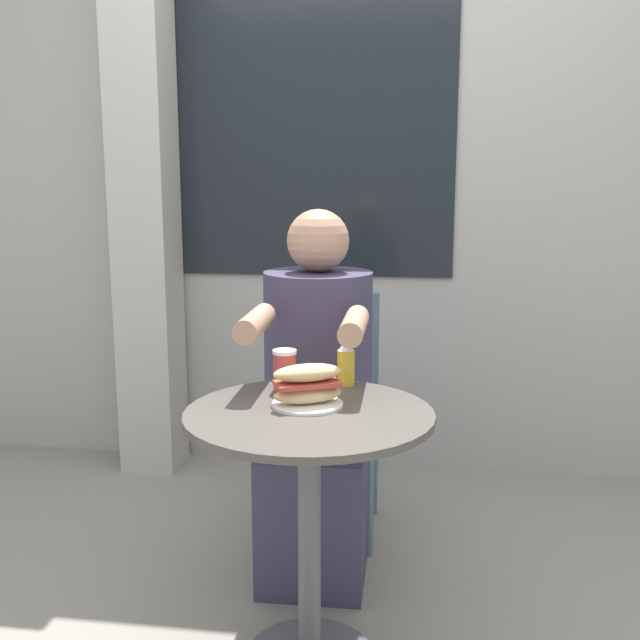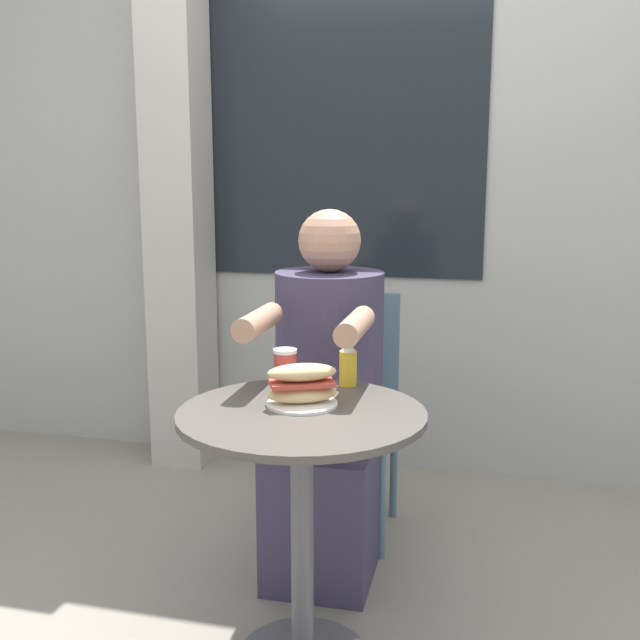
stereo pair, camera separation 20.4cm
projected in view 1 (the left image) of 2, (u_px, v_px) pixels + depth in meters
storefront_wall at (363, 151)px, 3.20m from camera, size 8.00×0.09×2.80m
lattice_pillar at (145, 199)px, 3.20m from camera, size 0.24×0.24×2.40m
cafe_table at (309, 483)px, 1.93m from camera, size 0.64×0.64×0.71m
diner_chair at (330, 388)px, 2.77m from camera, size 0.39×0.39×0.87m
seated_diner at (317, 419)px, 2.43m from camera, size 0.36×0.63×1.19m
sandwich_on_plate at (308, 387)px, 1.93m from camera, size 0.20×0.19×0.11m
drink_cup at (285, 370)px, 2.07m from camera, size 0.07×0.07×0.11m
condiment_bottle at (346, 364)px, 2.13m from camera, size 0.05×0.05×0.13m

